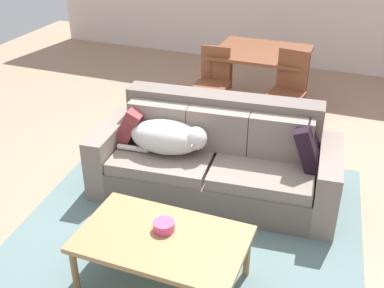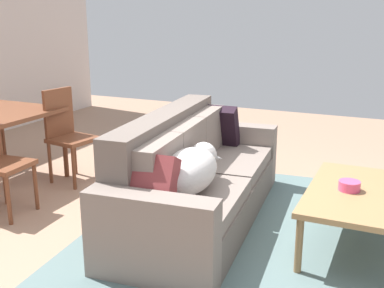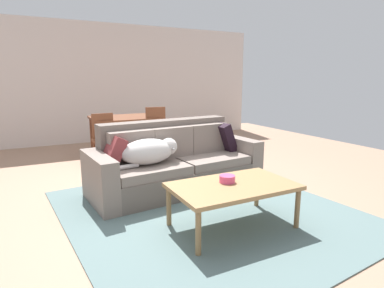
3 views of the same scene
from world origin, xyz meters
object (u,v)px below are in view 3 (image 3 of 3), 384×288
throw_pillow_by_left_arm (112,152)px  dining_table (124,121)px  dining_chair_near_left (105,137)px  dining_chair_near_right (157,131)px  bowl_on_coffee_table (227,179)px  dog_on_left_cushion (150,151)px  couch (175,164)px  throw_pillow_by_right_arm (223,137)px  coffee_table (233,189)px

throw_pillow_by_left_arm → dining_table: bearing=71.4°
dining_chair_near_left → throw_pillow_by_left_arm: bearing=-102.6°
dining_chair_near_right → bowl_on_coffee_table: bearing=-88.5°
bowl_on_coffee_table → dining_chair_near_left: size_ratio=0.18×
dog_on_left_cushion → dining_table: (0.30, 2.28, 0.10)m
dining_table → dining_chair_near_left: 0.74m
couch → bowl_on_coffee_table: 1.24m
throw_pillow_by_left_arm → bowl_on_coffee_table: throw_pillow_by_left_arm is taller
throw_pillow_by_right_arm → dining_chair_near_right: (-0.47, 1.46, -0.09)m
throw_pillow_by_left_arm → coffee_table: size_ratio=0.32×
dog_on_left_cushion → throw_pillow_by_right_arm: throw_pillow_by_right_arm is taller
dining_table → coffee_table: bearing=-87.6°
throw_pillow_by_left_arm → throw_pillow_by_right_arm: (1.65, 0.16, 0.01)m
dining_table → dining_chair_near_right: bearing=-50.0°
couch → dining_table: (-0.10, 2.12, 0.34)m
couch → throw_pillow_by_right_arm: 0.87m
dining_chair_near_left → dining_chair_near_right: 0.93m
dog_on_left_cushion → throw_pillow_by_right_arm: 1.26m
dining_table → throw_pillow_by_right_arm: bearing=-65.2°
throw_pillow_by_left_arm → throw_pillow_by_right_arm: bearing=5.5°
coffee_table → dining_table: bearing=92.4°
throw_pillow_by_left_arm → throw_pillow_by_right_arm: 1.66m
throw_pillow_by_right_arm → dining_chair_near_right: size_ratio=0.44×
coffee_table → bowl_on_coffee_table: 0.11m
couch → throw_pillow_by_left_arm: couch is taller
throw_pillow_by_left_arm → dining_chair_near_left: dining_chair_near_left is taller
coffee_table → throw_pillow_by_right_arm: bearing=61.3°
throw_pillow_by_right_arm → coffee_table: throw_pillow_by_right_arm is taller
dining_table → dining_chair_near_left: dining_chair_near_left is taller
throw_pillow_by_left_arm → coffee_table: throw_pillow_by_left_arm is taller
dining_table → dining_chair_near_right: (0.46, -0.54, -0.16)m
couch → throw_pillow_by_left_arm: (-0.83, -0.04, 0.26)m
dog_on_left_cushion → throw_pillow_by_left_arm: (-0.43, 0.12, 0.01)m
throw_pillow_by_left_arm → dining_chair_near_left: 1.64m
bowl_on_coffee_table → dining_table: (-0.12, 3.35, 0.20)m
coffee_table → dining_table: 3.44m
dining_table → dining_chair_near_right: 0.73m
throw_pillow_by_left_arm → bowl_on_coffee_table: (0.85, -1.19, -0.12)m
dining_table → throw_pillow_by_left_arm: bearing=-108.6°
bowl_on_coffee_table → dining_chair_near_left: (-0.60, 2.81, 0.01)m
dog_on_left_cushion → coffee_table: bearing=-74.4°
throw_pillow_by_right_arm → dining_table: bearing=114.8°
dining_chair_near_left → dining_chair_near_right: dining_chair_near_right is taller
coffee_table → dining_chair_near_right: size_ratio=1.25×
throw_pillow_by_left_arm → dining_chair_near_left: size_ratio=0.43×
dining_table → bowl_on_coffee_table: bearing=-87.9°
coffee_table → dining_table: (-0.14, 3.43, 0.28)m
couch → coffee_table: couch is taller
throw_pillow_by_right_arm → coffee_table: (-0.78, -1.43, -0.21)m
couch → dining_chair_near_left: bearing=104.5°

